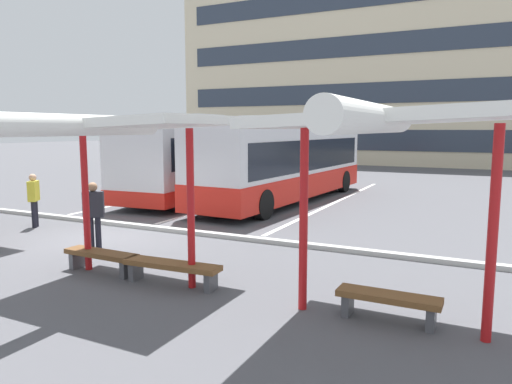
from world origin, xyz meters
TOP-DOWN VIEW (x-y plane):
  - ground_plane at (0.00, 0.00)m, footprint 160.00×160.00m
  - terminal_building at (0.04, 34.96)m, footprint 34.32×11.74m
  - coach_bus_0 at (-2.03, 9.10)m, footprint 3.41×12.14m
  - coach_bus_1 at (1.80, 8.50)m, footprint 3.11×11.28m
  - lane_stripe_0 at (-3.74, 9.27)m, footprint 0.16×14.00m
  - lane_stripe_1 at (0.00, 9.27)m, footprint 0.16×14.00m
  - lane_stripe_2 at (3.74, 9.27)m, footprint 0.16×14.00m
  - waiting_shelter_2 at (3.08, -2.49)m, footprint 3.63×4.46m
  - bench_4 at (2.18, -2.27)m, footprint 1.73×0.46m
  - bench_5 at (3.98, -2.29)m, footprint 2.00×0.53m
  - waiting_shelter_3 at (8.02, -2.59)m, footprint 3.75×4.79m
  - bench_6 at (8.02, -2.24)m, footprint 1.58×0.44m
  - platform_kerb at (0.00, 1.59)m, footprint 44.00×0.24m
  - waiting_passenger_0 at (0.70, -0.96)m, footprint 0.52×0.46m
  - waiting_passenger_1 at (-2.99, 0.32)m, footprint 0.44×0.51m

SIDE VIEW (x-z plane):
  - ground_plane at x=0.00m, z-range 0.00..0.00m
  - lane_stripe_0 at x=-3.74m, z-range 0.00..0.01m
  - lane_stripe_1 at x=0.00m, z-range 0.00..0.01m
  - lane_stripe_2 at x=3.74m, z-range 0.00..0.01m
  - platform_kerb at x=0.00m, z-range 0.00..0.12m
  - bench_6 at x=8.02m, z-range 0.11..0.56m
  - bench_4 at x=2.18m, z-range 0.11..0.56m
  - bench_5 at x=3.98m, z-range 0.12..0.57m
  - waiting_passenger_1 at x=-2.99m, z-range 0.12..1.75m
  - waiting_passenger_0 at x=0.70m, z-range 0.13..1.82m
  - coach_bus_1 at x=1.80m, z-range -0.16..3.28m
  - coach_bus_0 at x=-2.03m, z-range -0.10..3.45m
  - waiting_shelter_2 at x=3.08m, z-range 1.36..4.57m
  - waiting_shelter_3 at x=8.02m, z-range 1.40..4.68m
  - terminal_building at x=0.04m, z-range -1.36..16.32m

